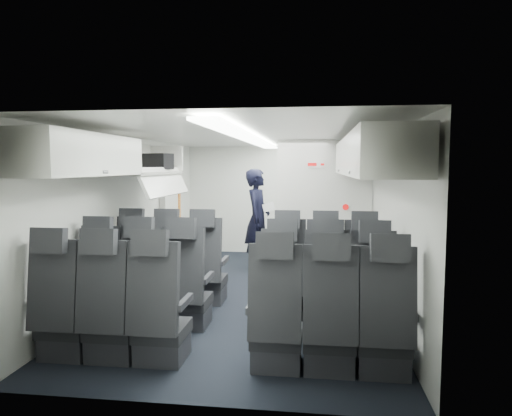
% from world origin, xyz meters
% --- Properties ---
extents(cabin_shell, '(3.41, 6.01, 2.16)m').
position_xyz_m(cabin_shell, '(0.00, 0.00, 1.12)').
color(cabin_shell, black).
rests_on(cabin_shell, ground).
extents(seat_row_front, '(3.33, 0.56, 1.24)m').
position_xyz_m(seat_row_front, '(-0.00, -0.53, 0.40)').
color(seat_row_front, '#232326').
rests_on(seat_row_front, cabin_shell).
extents(seat_row_mid, '(3.33, 0.56, 1.24)m').
position_xyz_m(seat_row_mid, '(-0.00, -1.43, 0.40)').
color(seat_row_mid, '#232326').
rests_on(seat_row_mid, cabin_shell).
extents(seat_row_rear, '(3.33, 0.56, 1.24)m').
position_xyz_m(seat_row_rear, '(-0.00, -2.33, 0.40)').
color(seat_row_rear, '#232326').
rests_on(seat_row_rear, cabin_shell).
extents(overhead_bin_left_rear, '(0.53, 1.80, 0.40)m').
position_xyz_m(overhead_bin_left_rear, '(-1.40, -2.00, 1.86)').
color(overhead_bin_left_rear, white).
rests_on(overhead_bin_left_rear, cabin_shell).
extents(overhead_bin_left_front_open, '(0.64, 1.70, 0.72)m').
position_xyz_m(overhead_bin_left_front_open, '(-1.44, -0.25, 1.74)').
color(overhead_bin_left_front_open, '#9E9E93').
rests_on(overhead_bin_left_front_open, cabin_shell).
extents(overhead_bin_right_rear, '(0.53, 1.80, 0.40)m').
position_xyz_m(overhead_bin_right_rear, '(1.40, -2.00, 1.86)').
color(overhead_bin_right_rear, white).
rests_on(overhead_bin_right_rear, cabin_shell).
extents(overhead_bin_right_front, '(0.53, 1.70, 0.40)m').
position_xyz_m(overhead_bin_right_front, '(1.40, -0.25, 1.86)').
color(overhead_bin_right_front, white).
rests_on(overhead_bin_right_front, cabin_shell).
extents(bulkhead_partition, '(1.40, 0.15, 2.13)m').
position_xyz_m(bulkhead_partition, '(0.98, 0.80, 1.08)').
color(bulkhead_partition, silver).
rests_on(bulkhead_partition, cabin_shell).
extents(galley_unit, '(0.85, 0.52, 1.90)m').
position_xyz_m(galley_unit, '(0.95, 2.72, 0.95)').
color(galley_unit, '#939399').
rests_on(galley_unit, cabin_shell).
extents(boarding_door, '(0.12, 1.27, 1.86)m').
position_xyz_m(boarding_door, '(-1.64, 1.55, 0.95)').
color(boarding_door, silver).
rests_on(boarding_door, cabin_shell).
extents(flight_attendant, '(0.48, 0.67, 1.71)m').
position_xyz_m(flight_attendant, '(-0.11, 1.51, 0.85)').
color(flight_attendant, black).
rests_on(flight_attendant, ground).
extents(carry_on_bag, '(0.42, 0.35, 0.22)m').
position_xyz_m(carry_on_bag, '(-1.35, 0.09, 1.82)').
color(carry_on_bag, black).
rests_on(carry_on_bag, overhead_bin_left_front_open).
extents(papers, '(0.19, 0.06, 0.14)m').
position_xyz_m(papers, '(0.08, 1.46, 1.07)').
color(papers, white).
rests_on(papers, flight_attendant).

